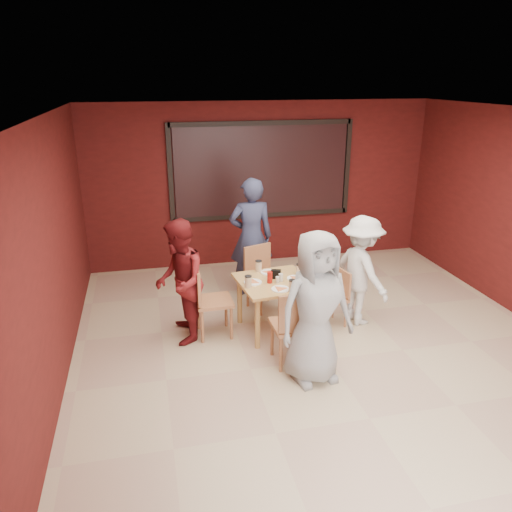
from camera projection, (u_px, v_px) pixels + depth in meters
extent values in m
plane|color=tan|center=(329.00, 359.00, 5.95)|extent=(7.00, 7.00, 0.00)
cube|color=black|center=(262.00, 171.00, 8.54)|extent=(3.00, 0.02, 1.50)
cube|color=tan|center=(274.00, 282.00, 6.40)|extent=(1.00, 1.00, 0.04)
cylinder|color=tan|center=(240.00, 300.00, 6.73)|extent=(0.07, 0.07, 0.67)
cylinder|color=tan|center=(289.00, 293.00, 6.95)|extent=(0.07, 0.07, 0.67)
cylinder|color=tan|center=(258.00, 324.00, 6.09)|extent=(0.07, 0.07, 0.67)
cylinder|color=tan|center=(311.00, 315.00, 6.31)|extent=(0.07, 0.07, 0.67)
cylinder|color=white|center=(280.00, 289.00, 6.13)|extent=(0.23, 0.23, 0.01)
cone|color=#EB9C53|center=(280.00, 288.00, 6.12)|extent=(0.21, 0.21, 0.02)
cylinder|color=#F3E9C1|center=(292.00, 286.00, 6.05)|extent=(0.09, 0.09, 0.14)
cylinder|color=black|center=(292.00, 280.00, 6.03)|extent=(0.09, 0.09, 0.01)
cylinder|color=white|center=(269.00, 272.00, 6.65)|extent=(0.23, 0.23, 0.01)
cone|color=#EB9C53|center=(269.00, 271.00, 6.64)|extent=(0.21, 0.21, 0.02)
cylinder|color=#F3E9C1|center=(259.00, 266.00, 6.68)|extent=(0.09, 0.09, 0.14)
cylinder|color=black|center=(259.00, 261.00, 6.66)|extent=(0.09, 0.09, 0.01)
cylinder|color=white|center=(253.00, 282.00, 6.33)|extent=(0.23, 0.23, 0.01)
cone|color=#EB9C53|center=(253.00, 281.00, 6.33)|extent=(0.21, 0.21, 0.02)
cylinder|color=#F3E9C1|center=(248.00, 282.00, 6.18)|extent=(0.09, 0.09, 0.14)
cylinder|color=black|center=(248.00, 276.00, 6.15)|extent=(0.09, 0.09, 0.01)
cylinder|color=white|center=(296.00, 278.00, 6.45)|extent=(0.23, 0.23, 0.01)
cone|color=#EB9C53|center=(296.00, 277.00, 6.44)|extent=(0.21, 0.21, 0.02)
cylinder|color=#F3E9C1|center=(299.00, 270.00, 6.56)|extent=(0.09, 0.09, 0.14)
cylinder|color=black|center=(300.00, 264.00, 6.53)|extent=(0.09, 0.09, 0.01)
cylinder|color=silver|center=(281.00, 277.00, 6.36)|extent=(0.06, 0.06, 0.10)
cylinder|color=silver|center=(277.00, 280.00, 6.31)|extent=(0.05, 0.05, 0.08)
cylinder|color=#9E110B|center=(270.00, 277.00, 6.31)|extent=(0.07, 0.07, 0.15)
cube|color=black|center=(276.00, 274.00, 6.45)|extent=(0.14, 0.10, 0.12)
cube|color=#AD6A43|center=(292.00, 325.00, 5.76)|extent=(0.47, 0.47, 0.04)
cylinder|color=#AD6A43|center=(302.00, 335.00, 6.05)|extent=(0.04, 0.04, 0.45)
cylinder|color=#AD6A43|center=(272.00, 338.00, 5.97)|extent=(0.04, 0.04, 0.45)
cylinder|color=#AD6A43|center=(312.00, 350.00, 5.71)|extent=(0.04, 0.04, 0.45)
cylinder|color=#AD6A43|center=(281.00, 354.00, 5.63)|extent=(0.04, 0.04, 0.45)
cube|color=#AD6A43|center=(299.00, 313.00, 5.48)|extent=(0.46, 0.05, 0.44)
cube|color=#AD6A43|center=(265.00, 279.00, 7.11)|extent=(0.56, 0.56, 0.04)
cylinder|color=#AD6A43|center=(261.00, 302.00, 6.96)|extent=(0.04, 0.04, 0.43)
cylinder|color=#AD6A43|center=(282.00, 296.00, 7.14)|extent=(0.04, 0.04, 0.43)
cylinder|color=#AD6A43|center=(248.00, 293.00, 7.25)|extent=(0.04, 0.04, 0.43)
cylinder|color=#AD6A43|center=(268.00, 287.00, 7.42)|extent=(0.04, 0.04, 0.43)
cube|color=#AD6A43|center=(257.00, 259.00, 7.19)|extent=(0.43, 0.18, 0.42)
cube|color=#AD6A43|center=(214.00, 301.00, 6.38)|extent=(0.47, 0.47, 0.04)
cylinder|color=#AD6A43|center=(231.00, 323.00, 6.33)|extent=(0.04, 0.04, 0.45)
cylinder|color=#AD6A43|center=(226.00, 311.00, 6.67)|extent=(0.04, 0.04, 0.45)
cylinder|color=#AD6A43|center=(202.00, 327.00, 6.25)|extent=(0.04, 0.04, 0.45)
cylinder|color=#AD6A43|center=(198.00, 314.00, 6.59)|extent=(0.04, 0.04, 0.45)
cube|color=#AD6A43|center=(197.00, 284.00, 6.24)|extent=(0.05, 0.46, 0.44)
cube|color=#AD6A43|center=(331.00, 299.00, 6.65)|extent=(0.44, 0.44, 0.04)
cylinder|color=#AD6A43|center=(314.00, 310.00, 6.79)|extent=(0.03, 0.03, 0.36)
cylinder|color=#AD6A43|center=(326.00, 319.00, 6.53)|extent=(0.03, 0.03, 0.36)
cylinder|color=#AD6A43|center=(333.00, 306.00, 6.91)|extent=(0.03, 0.03, 0.36)
cylinder|color=#AD6A43|center=(346.00, 315.00, 6.65)|extent=(0.03, 0.03, 0.36)
cube|color=#AD6A43|center=(342.00, 282.00, 6.65)|extent=(0.11, 0.37, 0.36)
imported|color=gray|center=(316.00, 308.00, 5.31)|extent=(0.92, 0.68, 1.72)
imported|color=#2F3555|center=(251.00, 237.00, 7.48)|extent=(0.68, 0.46, 1.81)
imported|color=maroon|center=(180.00, 282.00, 6.15)|extent=(0.64, 0.80, 1.58)
imported|color=silver|center=(361.00, 271.00, 6.62)|extent=(0.80, 1.08, 1.49)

